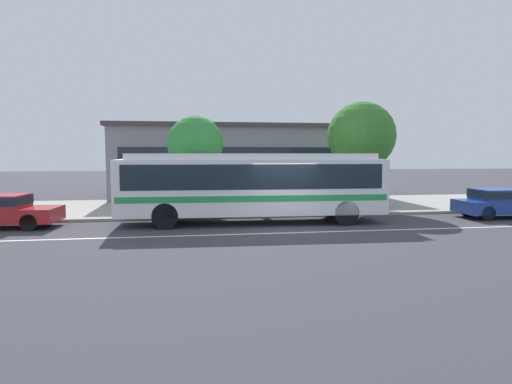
# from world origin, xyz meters

# --- Properties ---
(ground_plane) EXTENTS (120.00, 120.00, 0.00)m
(ground_plane) POSITION_xyz_m (0.00, 0.00, 0.00)
(ground_plane) COLOR #3A3942
(sidewalk_slab) EXTENTS (60.00, 8.00, 0.12)m
(sidewalk_slab) POSITION_xyz_m (0.00, 7.07, 0.06)
(sidewalk_slab) COLOR #9F9991
(sidewalk_slab) RESTS_ON ground_plane
(lane_stripe_center) EXTENTS (56.00, 0.16, 0.01)m
(lane_stripe_center) POSITION_xyz_m (0.00, -0.80, 0.00)
(lane_stripe_center) COLOR silver
(lane_stripe_center) RESTS_ON ground_plane
(transit_bus) EXTENTS (10.85, 2.88, 2.87)m
(transit_bus) POSITION_xyz_m (-1.07, 1.72, 1.67)
(transit_bus) COLOR white
(transit_bus) RESTS_ON ground_plane
(sedan_far_ahead) EXTENTS (4.51, 1.97, 1.29)m
(sedan_far_ahead) POSITION_xyz_m (10.36, 1.44, 0.72)
(sedan_far_ahead) COLOR navy
(sedan_far_ahead) RESTS_ON ground_plane
(pedestrian_waiting_near_sign) EXTENTS (0.46, 0.46, 1.66)m
(pedestrian_waiting_near_sign) POSITION_xyz_m (-3.78, 4.62, 1.08)
(pedestrian_waiting_near_sign) COLOR navy
(pedestrian_waiting_near_sign) RESTS_ON sidewalk_slab
(pedestrian_walking_along_curb) EXTENTS (0.42, 0.42, 1.72)m
(pedestrian_walking_along_curb) POSITION_xyz_m (-0.33, 4.37, 1.13)
(pedestrian_walking_along_curb) COLOR #1B2B4B
(pedestrian_walking_along_curb) RESTS_ON sidewalk_slab
(bus_stop_sign) EXTENTS (0.15, 0.44, 2.65)m
(bus_stop_sign) POSITION_xyz_m (2.66, 3.80, 1.81)
(bus_stop_sign) COLOR gray
(bus_stop_sign) RESTS_ON sidewalk_slab
(street_tree_near_stop) EXTENTS (2.69, 2.69, 4.55)m
(street_tree_near_stop) POSITION_xyz_m (-3.27, 5.43, 3.31)
(street_tree_near_stop) COLOR brown
(street_tree_near_stop) RESTS_ON sidewalk_slab
(street_tree_mid_block) EXTENTS (3.45, 3.45, 5.38)m
(street_tree_mid_block) POSITION_xyz_m (5.12, 5.39, 3.75)
(street_tree_mid_block) COLOR brown
(street_tree_mid_block) RESTS_ON sidewalk_slab
(station_building) EXTENTS (16.77, 8.51, 4.66)m
(station_building) POSITION_xyz_m (0.05, 13.51, 2.34)
(station_building) COLOR gray
(station_building) RESTS_ON ground_plane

